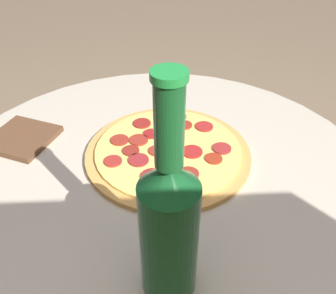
{
  "coord_description": "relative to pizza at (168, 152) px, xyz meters",
  "views": [
    {
      "loc": [
        0.01,
        0.51,
        1.17
      ],
      "look_at": [
        -0.02,
        -0.06,
        0.74
      ],
      "focal_mm": 40.0,
      "sensor_mm": 36.0,
      "label": 1
    }
  ],
  "objects": [
    {
      "name": "pizza_paddle",
      "position": [
        0.32,
        -0.08,
        -0.0
      ],
      "size": [
        0.25,
        0.16,
        0.02
      ],
      "rotation": [
        0.0,
        0.0,
        -0.41
      ],
      "color": "brown",
      "rests_on": "table"
    },
    {
      "name": "table",
      "position": [
        0.02,
        0.06,
        -0.2
      ],
      "size": [
        0.82,
        0.82,
        0.72
      ],
      "color": "#B2A893",
      "rests_on": "ground_plane"
    },
    {
      "name": "beer_bottle",
      "position": [
        0.01,
        0.28,
        0.11
      ],
      "size": [
        0.07,
        0.07,
        0.31
      ],
      "color": "#144C23",
      "rests_on": "table"
    },
    {
      "name": "pizza",
      "position": [
        0.0,
        0.0,
        0.0
      ],
      "size": [
        0.32,
        0.32,
        0.02
      ],
      "color": "#C68E47",
      "rests_on": "table"
    }
  ]
}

